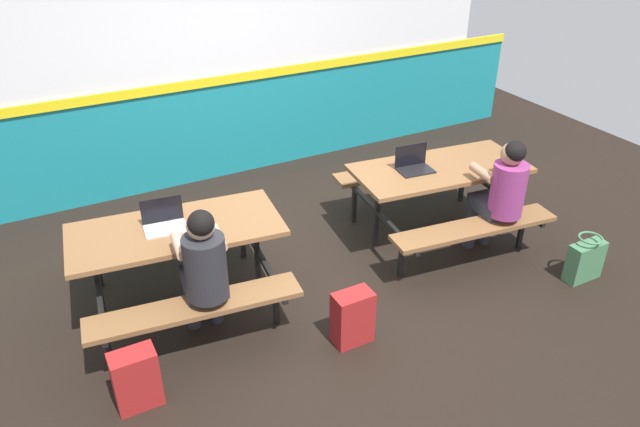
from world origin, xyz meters
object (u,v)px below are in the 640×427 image
(picnic_table_right, at_px, (438,183))
(satchel_spare, at_px, (136,379))
(laptop_silver, at_px, (164,222))
(student_further, at_px, (502,190))
(tote_bag_bright, at_px, (585,260))
(backpack_dark, at_px, (352,317))
(student_nearer, at_px, (204,266))
(laptop_dark, at_px, (414,165))
(picnic_table_left, at_px, (178,246))

(picnic_table_right, distance_m, satchel_spare, 3.23)
(laptop_silver, bearing_deg, student_further, -14.40)
(picnic_table_right, relative_size, tote_bag_bright, 4.02)
(laptop_silver, xyz_separation_m, backpack_dark, (1.07, -1.09, -0.57))
(backpack_dark, distance_m, satchel_spare, 1.60)
(student_nearer, bearing_deg, laptop_dark, 13.91)
(tote_bag_bright, bearing_deg, student_further, 126.97)
(student_further, distance_m, laptop_dark, 0.82)
(picnic_table_right, distance_m, laptop_dark, 0.34)
(laptop_silver, distance_m, backpack_dark, 1.63)
(student_nearer, distance_m, laptop_dark, 2.28)
(backpack_dark, xyz_separation_m, tote_bag_bright, (2.21, -0.27, -0.02))
(student_further, distance_m, tote_bag_bright, 0.95)
(picnic_table_left, bearing_deg, laptop_dark, -0.44)
(picnic_table_left, distance_m, backpack_dark, 1.48)
(student_nearer, bearing_deg, picnic_table_left, 93.82)
(laptop_dark, bearing_deg, tote_bag_bright, -53.37)
(laptop_silver, bearing_deg, student_nearer, -80.05)
(student_nearer, xyz_separation_m, satchel_spare, (-0.64, -0.34, -0.49))
(picnic_table_left, xyz_separation_m, student_nearer, (0.04, -0.57, 0.14))
(laptop_dark, xyz_separation_m, tote_bag_bright, (0.96, -1.29, -0.59))
(picnic_table_left, height_order, student_further, student_further)
(student_further, bearing_deg, student_nearer, 177.70)
(laptop_dark, distance_m, backpack_dark, 1.72)
(picnic_table_left, distance_m, student_nearer, 0.58)
(picnic_table_right, height_order, student_nearer, student_nearer)
(tote_bag_bright, bearing_deg, backpack_dark, 173.14)
(student_nearer, height_order, tote_bag_bright, student_nearer)
(student_further, distance_m, backpack_dark, 1.84)
(picnic_table_right, distance_m, student_nearer, 2.52)
(laptop_silver, height_order, laptop_dark, same)
(picnic_table_left, distance_m, tote_bag_bright, 3.48)
(backpack_dark, bearing_deg, picnic_table_left, 133.77)
(picnic_table_right, xyz_separation_m, backpack_dark, (-1.51, -0.95, -0.36))
(picnic_table_right, bearing_deg, laptop_silver, 177.07)
(backpack_dark, bearing_deg, laptop_dark, 39.25)
(satchel_spare, bearing_deg, student_nearer, 28.42)
(picnic_table_right, bearing_deg, picnic_table_left, 178.04)
(picnic_table_right, height_order, student_further, student_further)
(backpack_dark, bearing_deg, picnic_table_right, 32.29)
(student_nearer, bearing_deg, satchel_spare, -151.58)
(student_nearer, distance_m, laptop_silver, 0.63)
(tote_bag_bright, xyz_separation_m, satchel_spare, (-3.81, 0.40, 0.02))
(student_nearer, bearing_deg, picnic_table_right, 10.98)
(picnic_table_left, xyz_separation_m, satchel_spare, (-0.60, -0.91, -0.36))
(satchel_spare, bearing_deg, backpack_dark, -4.69)
(backpack_dark, bearing_deg, student_further, 11.97)
(picnic_table_right, relative_size, backpack_dark, 3.93)
(satchel_spare, bearing_deg, picnic_table_right, 14.85)
(laptop_silver, bearing_deg, picnic_table_left, -33.51)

